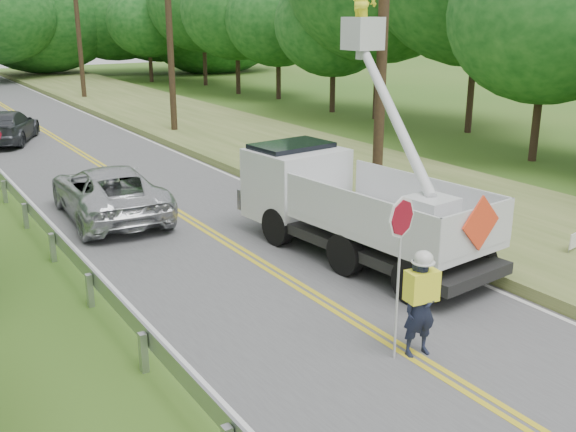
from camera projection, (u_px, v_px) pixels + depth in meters
ground at (503, 412)px, 9.87m from camera, size 140.00×140.00×0.00m
road at (154, 198)px, 21.15m from camera, size 7.20×96.00×0.03m
guardrail at (14, 193)px, 19.66m from camera, size 0.18×48.00×0.77m
utility_poles at (242, 24)px, 24.58m from camera, size 1.60×43.30×10.00m
tall_grass_verge at (333, 167)px, 24.75m from camera, size 7.00×96.00×0.30m
flagger at (420, 300)px, 11.21m from camera, size 1.13×0.51×2.89m
bucket_truck at (337, 186)px, 16.50m from camera, size 3.98×7.10×6.76m
suv_silver at (109, 191)px, 18.98m from camera, size 2.85×5.57×1.51m
suv_darkgrey at (7, 127)px, 29.79m from camera, size 3.85×5.38×1.45m
yard_sign at (575, 241)px, 15.56m from camera, size 0.52×0.12×0.76m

